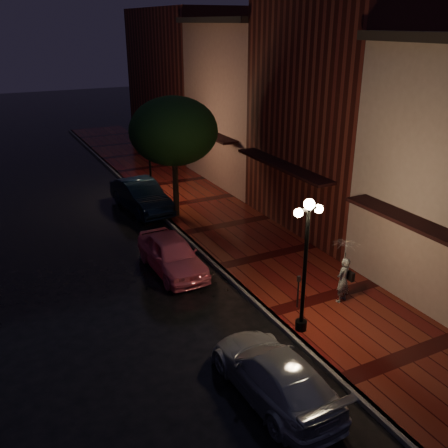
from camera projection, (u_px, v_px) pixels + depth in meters
ground at (220, 270)px, 19.61m from camera, size 120.00×120.00×0.00m
sidewalk at (268, 257)px, 20.52m from camera, size 4.50×60.00×0.15m
curb at (220, 268)px, 19.58m from camera, size 0.25×60.00×0.15m
storefront_mid at (340, 108)px, 22.13m from camera, size 5.00×8.00×11.00m
storefront_far at (251, 106)px, 29.11m from camera, size 5.00×8.00×9.00m
storefront_extra at (184, 80)px, 37.19m from camera, size 5.00×12.00×10.00m
streetlamp_near at (305, 259)px, 14.65m from camera, size 0.96×0.36×4.31m
streetlamp_far at (149, 154)px, 26.22m from camera, size 0.96×0.36×4.31m
street_tree at (174, 133)px, 23.22m from camera, size 4.16×4.16×5.80m
pink_car at (172, 254)px, 19.29m from camera, size 1.77×4.23×1.43m
navy_car at (141, 196)px, 25.55m from camera, size 2.10×4.89×1.56m
silver_car at (274, 374)px, 12.81m from camera, size 1.95×4.54×1.30m
woman_with_umbrella at (345, 262)px, 16.60m from camera, size 0.94×0.96×2.26m
parking_meter at (298, 288)px, 16.51m from camera, size 0.12×0.09×1.17m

